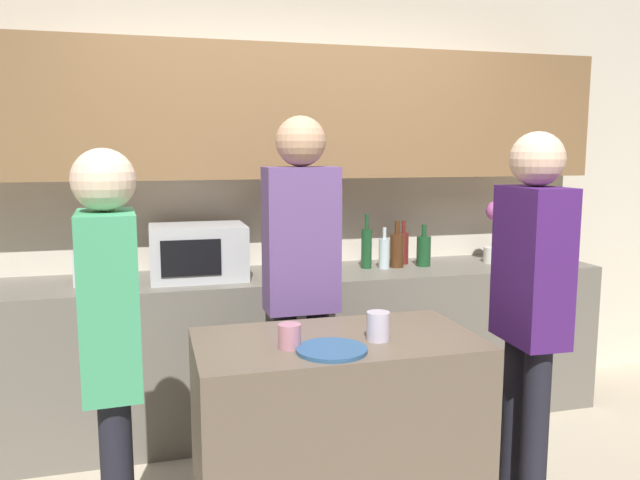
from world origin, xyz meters
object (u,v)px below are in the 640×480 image
object	(u,v)px
bottle_3	(403,247)
person_right	(531,297)
bottle_1	(384,253)
cup_1	(290,336)
person_center	(301,268)
toaster	(100,267)
microwave	(198,252)
bottle_2	(397,250)
bottle_4	(424,250)
potted_plant	(496,232)
bottle_0	(366,248)
plate_on_island	(332,350)
cup_0	(378,326)
person_left	(111,340)

from	to	relation	value
bottle_3	person_right	world-z (taller)	person_right
bottle_1	cup_1	size ratio (longest dim) A/B	2.76
cup_1	person_center	size ratio (longest dim) A/B	0.05
toaster	person_right	bearing A→B (deg)	-35.45
microwave	bottle_2	distance (m)	1.20
bottle_1	bottle_3	distance (m)	0.20
toaster	bottle_4	bearing A→B (deg)	0.48
cup_1	microwave	bearing A→B (deg)	100.01
microwave	person_right	world-z (taller)	person_right
bottle_1	potted_plant	bearing A→B (deg)	-0.50
bottle_3	bottle_4	distance (m)	0.14
person_center	bottle_3	bearing A→B (deg)	-137.82
bottle_0	bottle_3	distance (m)	0.28
bottle_0	bottle_4	size ratio (longest dim) A/B	1.28
bottle_1	person_right	world-z (taller)	person_right
toaster	plate_on_island	size ratio (longest dim) A/B	1.00
plate_on_island	cup_0	distance (m)	0.24
potted_plant	plate_on_island	distance (m)	2.05
person_left	microwave	bearing A→B (deg)	159.77
person_center	person_right	bearing A→B (deg)	143.79
cup_1	bottle_3	bearing A→B (deg)	53.64
microwave	potted_plant	bearing A→B (deg)	0.05
bottle_2	person_right	world-z (taller)	person_right
bottle_2	bottle_4	bearing A→B (deg)	-2.71
microwave	person_center	distance (m)	0.80
bottle_0	person_right	world-z (taller)	person_right
plate_on_island	cup_1	distance (m)	0.17
potted_plant	person_right	bearing A→B (deg)	-114.99
microwave	toaster	world-z (taller)	microwave
bottle_0	person_right	xyz separation A→B (m)	(0.26, -1.31, -0.02)
cup_1	person_left	bearing A→B (deg)	177.30
person_center	cup_0	bearing A→B (deg)	102.74
toaster	bottle_1	bearing A→B (deg)	0.23
cup_0	person_right	bearing A→B (deg)	2.74
potted_plant	cup_0	distance (m)	1.83
plate_on_island	person_right	bearing A→B (deg)	7.95
cup_0	microwave	bearing A→B (deg)	113.98
bottle_1	plate_on_island	bearing A→B (deg)	-117.87
bottle_2	cup_1	distance (m)	1.65
cup_1	person_right	bearing A→B (deg)	2.08
plate_on_island	person_center	bearing A→B (deg)	85.18
person_center	bottle_1	bearing A→B (deg)	-135.75
bottle_0	cup_1	distance (m)	1.56
bottle_2	person_center	distance (m)	1.04
bottle_4	cup_0	world-z (taller)	bottle_4
bottle_3	cup_0	world-z (taller)	bottle_3
person_left	bottle_3	bearing A→B (deg)	126.76
cup_1	person_center	distance (m)	0.68
bottle_2	bottle_4	size ratio (longest dim) A/B	1.11
toaster	person_left	xyz separation A→B (m)	(0.12, -1.28, -0.03)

